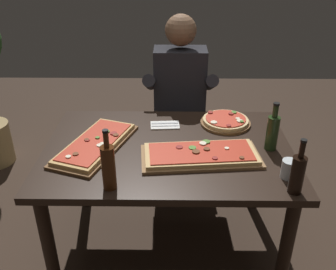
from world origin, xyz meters
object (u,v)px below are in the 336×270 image
Objects in this scene: pizza_rectangular_left at (95,144)px; seated_diner at (180,97)px; wine_bottle_dark at (297,173)px; diner_chair at (179,121)px; tumbler_near_camera at (289,169)px; pizza_rectangular_front at (201,155)px; oil_bottle_amber at (108,166)px; pizza_round_far at (226,121)px; vinegar_bottle_green at (272,131)px; dining_table at (168,161)px.

pizza_rectangular_left is 0.89m from seated_diner.
wine_bottle_dark is 1.41m from diner_chair.
tumbler_near_camera is (1.01, -0.28, 0.03)m from pizza_rectangular_left.
pizza_rectangular_front is 0.53m from oil_bottle_amber.
vinegar_bottle_green reaches higher than pizza_round_far.
pizza_rectangular_left is at bearing -158.69° from pizza_round_far.
dining_table is 0.68m from tumbler_near_camera.
pizza_round_far is at bearing 21.31° from pizza_rectangular_left.
diner_chair reaches higher than dining_table.
vinegar_bottle_green is at bearing -56.32° from seated_diner.
tumbler_near_camera is (0.24, -0.59, 0.03)m from pizza_round_far.
pizza_round_far is 0.52m from seated_diner.
vinegar_bottle_green is 0.32× the size of diner_chair.
pizza_rectangular_front is at bearing 157.48° from tumbler_near_camera.
dining_table is 5.01× the size of vinegar_bottle_green.
diner_chair is (-0.10, 0.97, -0.27)m from pizza_rectangular_front.
oil_bottle_amber is at bearing -173.57° from tumbler_near_camera.
tumbler_near_camera is at bearing -22.52° from pizza_rectangular_front.
seated_diner is (0.08, 0.74, 0.10)m from dining_table.
wine_bottle_dark is at bearing -67.74° from diner_chair.
pizza_round_far is 0.63m from tumbler_near_camera.
wine_bottle_dark reaches higher than pizza_rectangular_left.
diner_chair is 0.65× the size of seated_diner.
seated_diner is at bearing 96.65° from pizza_rectangular_front.
vinegar_bottle_green reaches higher than pizza_rectangular_left.
pizza_rectangular_left is 0.48× the size of seated_diner.
diner_chair is at bearing 112.26° from wine_bottle_dark.
vinegar_bottle_green is (0.21, -0.31, 0.09)m from pizza_round_far.
tumbler_near_camera is (0.87, 0.10, -0.07)m from oil_bottle_amber.
dining_table is at bearing -96.14° from seated_diner.
diner_chair is at bearing 95.83° from pizza_rectangular_front.
oil_bottle_amber is 1.11× the size of vinegar_bottle_green.
seated_diner reaches higher than vinegar_bottle_green.
pizza_rectangular_front is 0.45m from pizza_round_far.
oil_bottle_amber reaches higher than pizza_rectangular_left.
wine_bottle_dark reaches higher than tumbler_near_camera.
pizza_rectangular_left is 0.99m from vinegar_bottle_green.
diner_chair reaches higher than pizza_rectangular_left.
oil_bottle_amber is at bearing -124.84° from dining_table.
pizza_rectangular_left is at bearing 169.47° from pizza_rectangular_front.
vinegar_bottle_green is 0.29m from tumbler_near_camera.
dining_table is 4.51× the size of oil_bottle_amber.
wine_bottle_dark reaches higher than pizza_rectangular_front.
dining_table is at bearing -95.28° from diner_chair.
diner_chair is at bearing 84.72° from dining_table.
pizza_round_far is at bearing -63.21° from diner_chair.
pizza_rectangular_front is 0.50× the size of seated_diner.
pizza_rectangular_front reaches higher than dining_table.
tumbler_near_camera reaches higher than dining_table.
tumbler_near_camera is at bearing 89.25° from wine_bottle_dark.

